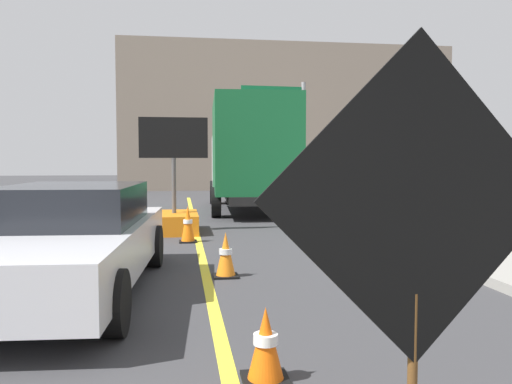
# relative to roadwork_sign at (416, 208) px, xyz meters

# --- Properties ---
(lane_center_stripe) EXTENTS (0.14, 36.00, 0.01)m
(lane_center_stripe) POSITION_rel_roadwork_sign_xyz_m (-0.77, 3.27, -1.47)
(lane_center_stripe) COLOR yellow
(lane_center_stripe) RESTS_ON ground
(roadwork_sign) EXTENTS (1.63, 0.19, 2.33)m
(roadwork_sign) POSITION_rel_roadwork_sign_xyz_m (0.00, 0.00, 0.00)
(roadwork_sign) COLOR #593819
(roadwork_sign) RESTS_ON ground
(arrow_board_trailer) EXTENTS (1.60, 1.80, 2.70)m
(arrow_board_trailer) POSITION_rel_roadwork_sign_xyz_m (-1.28, 10.04, -0.99)
(arrow_board_trailer) COLOR orange
(arrow_board_trailer) RESTS_ON ground
(box_truck) EXTENTS (2.91, 7.65, 3.58)m
(box_truck) POSITION_rel_roadwork_sign_xyz_m (1.19, 14.94, 0.44)
(box_truck) COLOR black
(box_truck) RESTS_ON ground
(pickup_car) EXTENTS (2.23, 5.15, 1.38)m
(pickup_car) POSITION_rel_roadwork_sign_xyz_m (-2.53, 4.47, -0.77)
(pickup_car) COLOR silver
(pickup_car) RESTS_ON ground
(highway_guide_sign) EXTENTS (2.79, 0.27, 5.00)m
(highway_guide_sign) POSITION_rel_roadwork_sign_xyz_m (3.31, 19.46, 1.95)
(highway_guide_sign) COLOR gray
(highway_guide_sign) RESTS_ON ground
(far_building_block) EXTENTS (19.17, 8.80, 8.34)m
(far_building_block) POSITION_rel_roadwork_sign_xyz_m (5.09, 30.96, 2.70)
(far_building_block) COLOR gray
(far_building_block) RESTS_ON ground
(traffic_cone_near_sign) EXTENTS (0.36, 0.36, 0.58)m
(traffic_cone_near_sign) POSITION_rel_roadwork_sign_xyz_m (-0.50, 1.48, -1.19)
(traffic_cone_near_sign) COLOR black
(traffic_cone_near_sign) RESTS_ON ground
(traffic_cone_mid_lane) EXTENTS (0.36, 0.36, 0.66)m
(traffic_cone_mid_lane) POSITION_rel_roadwork_sign_xyz_m (-0.49, 5.11, -1.15)
(traffic_cone_mid_lane) COLOR black
(traffic_cone_mid_lane) RESTS_ON ground
(traffic_cone_far_lane) EXTENTS (0.36, 0.36, 0.76)m
(traffic_cone_far_lane) POSITION_rel_roadwork_sign_xyz_m (-0.99, 8.43, -1.10)
(traffic_cone_far_lane) COLOR black
(traffic_cone_far_lane) RESTS_ON ground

